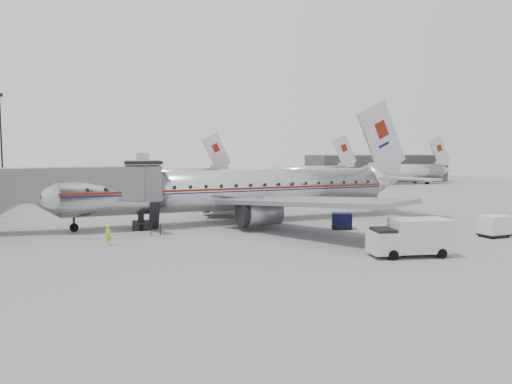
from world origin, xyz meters
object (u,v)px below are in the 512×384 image
Objects in this scene: service_van at (410,237)px; baggage_cart_navy at (342,221)px; baggage_cart_white at (494,226)px; airliner at (241,190)px; ramp_worker at (108,235)px.

service_van reaches higher than baggage_cart_navy.
airliner is at bearing 134.72° from baggage_cart_white.
service_van is at bearing -71.86° from baggage_cart_navy.
baggage_cart_navy is at bearing 94.25° from service_van.
ramp_worker is at bearing -152.87° from baggage_cart_navy.
service_van is at bearing -164.15° from baggage_cart_white.
airliner reaches higher than ramp_worker.
airliner is 18.13× the size of baggage_cart_navy.
ramp_worker is at bearing 161.03° from service_van.
service_van reaches higher than baggage_cart_white.
ramp_worker reaches higher than baggage_cart_navy.
service_van is at bearing -69.45° from ramp_worker.
service_van reaches higher than ramp_worker.
ramp_worker is (-31.61, 4.58, -0.15)m from baggage_cart_white.
baggage_cart_white is at bearing -13.79° from baggage_cart_navy.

